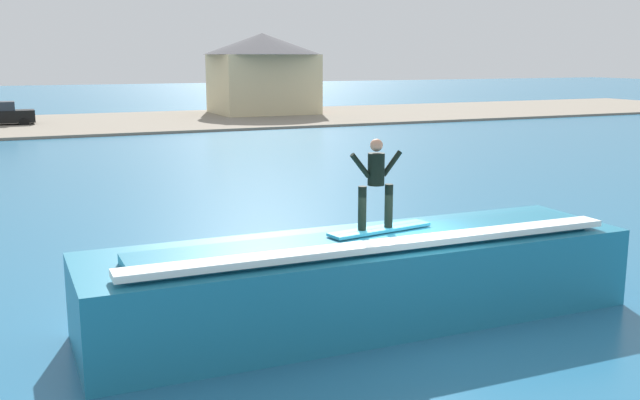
% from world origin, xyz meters
% --- Properties ---
extents(ground_plane, '(260.00, 260.00, 0.00)m').
position_xyz_m(ground_plane, '(0.00, 0.00, 0.00)').
color(ground_plane, '#25648B').
extents(wave_crest, '(10.78, 2.81, 1.80)m').
position_xyz_m(wave_crest, '(-0.68, 0.37, 0.85)').
color(wave_crest, teal).
rests_on(wave_crest, ground_plane).
extents(surfboard, '(2.24, 0.79, 0.06)m').
position_xyz_m(surfboard, '(-0.40, 0.28, 1.83)').
color(surfboard, '#33A5CC').
rests_on(surfboard, wave_crest).
extents(surfer, '(1.09, 0.32, 1.72)m').
position_xyz_m(surfer, '(-0.51, 0.25, 2.82)').
color(surfer, black).
rests_on(surfer, surfboard).
extents(shoreline_bank, '(120.00, 18.31, 0.18)m').
position_xyz_m(shoreline_bank, '(0.00, 46.15, 0.09)').
color(shoreline_bank, gray).
rests_on(shoreline_bank, ground_plane).
extents(car_near_shore, '(4.45, 2.05, 1.86)m').
position_xyz_m(car_near_shore, '(-6.90, 46.61, 0.95)').
color(car_near_shore, black).
rests_on(car_near_shore, ground_plane).
extents(car_far_shore, '(4.14, 2.20, 1.86)m').
position_xyz_m(car_far_shore, '(17.10, 48.69, 0.95)').
color(car_far_shore, red).
rests_on(car_far_shore, ground_plane).
extents(house_gabled_white, '(10.32, 10.32, 7.09)m').
position_xyz_m(house_gabled_white, '(14.42, 49.60, 3.98)').
color(house_gabled_white, beige).
rests_on(house_gabled_white, ground_plane).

